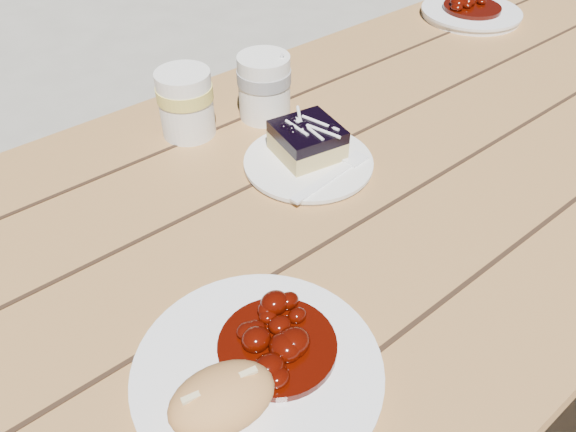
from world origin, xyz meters
TOP-DOWN VIEW (x-y plane):
  - picnic_table at (0.00, -0.00)m, footprint 2.00×1.55m
  - main_plate at (-0.29, -0.18)m, footprint 0.25×0.25m
  - goulash_stew at (-0.26, -0.18)m, footprint 0.13×0.13m
  - bread_roll at (-0.34, -0.20)m, footprint 0.12×0.09m
  - dessert_plate at (-0.00, 0.06)m, footprint 0.19×0.19m
  - blueberry_cake at (0.01, 0.08)m, footprint 0.11×0.11m
  - fork_dessert at (-0.02, 0.01)m, footprint 0.16×0.04m
  - coffee_cup at (0.04, 0.22)m, footprint 0.09×0.09m
  - second_plate at (0.67, 0.27)m, footprint 0.22×0.22m
  - second_stew at (0.67, 0.27)m, footprint 0.13×0.13m
  - second_cup at (-0.09, 0.26)m, footprint 0.09×0.09m

SIDE VIEW (x-z plane):
  - picnic_table at x=0.00m, z-range 0.21..0.96m
  - dessert_plate at x=0.00m, z-range 0.75..0.76m
  - main_plate at x=-0.29m, z-range 0.75..0.77m
  - second_plate at x=0.67m, z-range 0.75..0.77m
  - fork_dessert at x=-0.02m, z-range 0.76..0.76m
  - blueberry_cake at x=0.01m, z-range 0.76..0.81m
  - goulash_stew at x=-0.26m, z-range 0.77..0.81m
  - second_stew at x=0.67m, z-range 0.77..0.81m
  - bread_roll at x=-0.34m, z-range 0.77..0.82m
  - coffee_cup at x=0.04m, z-range 0.75..0.86m
  - second_cup at x=-0.09m, z-range 0.75..0.86m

